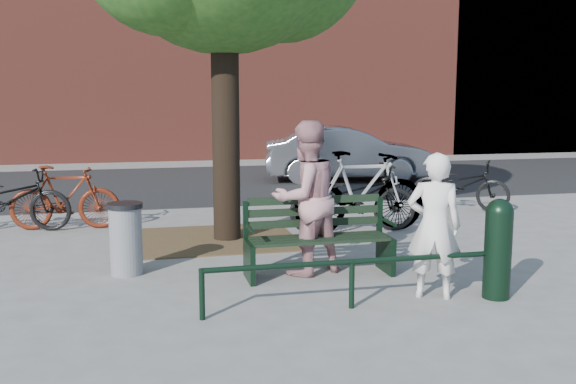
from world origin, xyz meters
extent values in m
plane|color=gray|center=(0.00, 0.00, 0.00)|extent=(90.00, 90.00, 0.00)
cube|color=brown|center=(-1.00, 2.20, 0.01)|extent=(2.40, 2.00, 0.02)
cube|color=black|center=(0.00, 8.50, 0.01)|extent=(40.00, 7.00, 0.01)
cube|color=black|center=(-0.84, 0.00, 0.23)|extent=(0.06, 0.52, 0.45)
cube|color=black|center=(-0.84, 0.23, 0.67)|extent=(0.06, 0.06, 0.44)
cylinder|color=black|center=(-0.84, -0.10, 0.63)|extent=(0.04, 0.36, 0.04)
cube|color=black|center=(0.84, 0.00, 0.23)|extent=(0.06, 0.52, 0.45)
cube|color=black|center=(0.84, 0.23, 0.67)|extent=(0.06, 0.06, 0.44)
cylinder|color=black|center=(0.84, -0.10, 0.63)|extent=(0.04, 0.36, 0.04)
cube|color=black|center=(0.00, 0.00, 0.45)|extent=(1.64, 0.46, 0.04)
cube|color=black|center=(0.00, 0.23, 0.74)|extent=(1.64, 0.03, 0.47)
cylinder|color=black|center=(-1.50, -1.20, 0.25)|extent=(0.06, 0.06, 0.50)
cylinder|color=black|center=(0.00, -1.20, 0.25)|extent=(0.06, 0.06, 0.50)
cylinder|color=black|center=(1.50, -1.20, 0.25)|extent=(0.06, 0.06, 0.50)
cylinder|color=black|center=(0.00, -1.20, 0.48)|extent=(3.00, 0.06, 0.06)
cylinder|color=black|center=(-0.80, 2.20, 1.90)|extent=(0.40, 0.40, 3.80)
imported|color=silver|center=(0.95, -1.05, 0.77)|extent=(0.66, 0.56, 1.55)
imported|color=#B47C7F|center=(-0.13, 0.15, 0.92)|extent=(1.08, 0.97, 1.84)
cylinder|color=black|center=(1.60, -1.23, 0.46)|extent=(0.29, 0.29, 0.92)
sphere|color=black|center=(1.60, -1.23, 0.92)|extent=(0.29, 0.29, 0.29)
cylinder|color=gray|center=(-2.23, 0.60, 0.40)|extent=(0.38, 0.38, 0.81)
cylinder|color=black|center=(-2.23, 0.60, 0.84)|extent=(0.42, 0.42, 0.06)
imported|color=black|center=(-4.07, 3.56, 0.51)|extent=(2.02, 0.99, 1.02)
imported|color=#51190B|center=(-3.22, 3.50, 0.52)|extent=(1.75, 0.63, 1.03)
imported|color=black|center=(1.20, 2.27, 0.53)|extent=(2.06, 0.79, 1.07)
imported|color=gray|center=(1.29, 2.20, 0.64)|extent=(2.17, 0.70, 1.29)
imported|color=black|center=(3.77, 3.67, 0.47)|extent=(1.83, 1.53, 0.94)
imported|color=slate|center=(3.03, 8.09, 0.68)|extent=(4.31, 2.15, 1.36)
camera|label=1|loc=(-2.03, -7.12, 2.13)|focal=40.00mm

